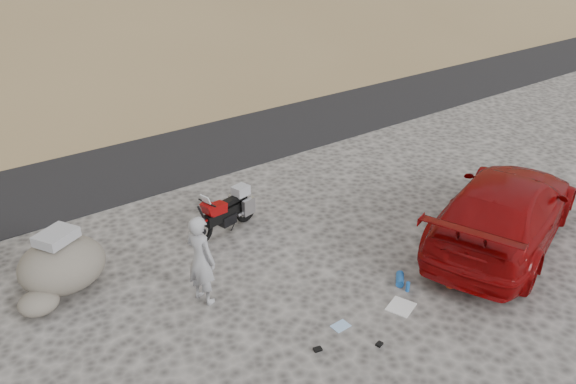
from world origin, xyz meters
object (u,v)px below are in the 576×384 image
Objects in this scene: motorcycle at (227,211)px; red_car at (499,241)px; boulder at (62,264)px; man at (204,299)px.

motorcycle reaches higher than red_car.
red_car is at bearing -26.24° from boulder.
man is at bearing -44.77° from boulder.
red_car is at bearing -53.95° from motorcycle.
boulder reaches higher than red_car.
man is 6.83m from red_car.
man is at bearing 52.80° from red_car.
motorcycle is at bearing -56.78° from man.
man is 0.92× the size of boulder.
boulder is (-2.01, 2.00, 0.56)m from man.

